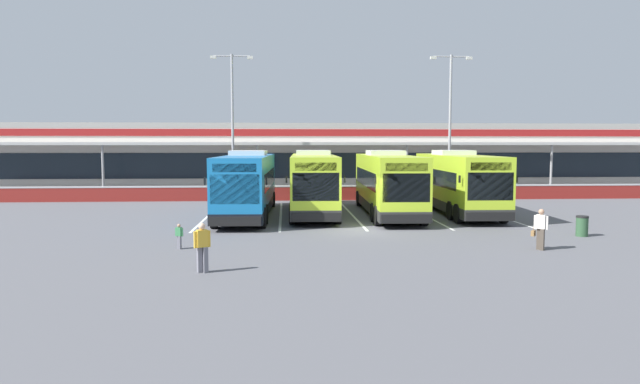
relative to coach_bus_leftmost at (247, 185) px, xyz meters
name	(u,v)px	position (x,y,z in m)	size (l,w,h in m)	color
ground_plane	(366,230)	(6.10, -5.50, -1.79)	(200.00, 200.00, 0.00)	#56565B
terminal_building	(326,156)	(6.10, 21.41, 1.23)	(70.00, 13.00, 6.00)	beige
red_barrier_wall	(338,193)	(6.10, 9.00, -1.23)	(60.00, 0.40, 1.10)	maroon
coach_bus_leftmost	(247,185)	(0.00, 0.00, 0.00)	(3.17, 12.22, 3.78)	#1972B7
coach_bus_left_centre	(313,184)	(3.86, 1.22, 0.00)	(3.17, 12.22, 3.78)	#B7DB2D
coach_bus_centre	(387,184)	(8.20, 0.37, 0.00)	(3.17, 12.22, 3.78)	#B7DB2D
coach_bus_right_centre	(457,183)	(12.57, 0.95, 0.00)	(3.17, 12.22, 3.78)	#B7DB2D
bay_stripe_far_west	(209,215)	(-2.30, 0.50, -1.78)	(0.14, 13.00, 0.01)	silver
bay_stripe_west	(281,215)	(1.90, 0.50, -1.78)	(0.14, 13.00, 0.01)	silver
bay_stripe_mid_west	(352,214)	(6.10, 0.50, -1.78)	(0.14, 13.00, 0.01)	silver
bay_stripe_centre	(421,214)	(10.30, 0.50, -1.78)	(0.14, 13.00, 0.01)	silver
bay_stripe_mid_east	(490,213)	(14.50, 0.50, -1.78)	(0.14, 13.00, 0.01)	silver
pedestrian_with_handbag	(540,228)	(12.19, -11.03, -0.93)	(0.58, 0.56, 1.62)	#4C4238
pedestrian_in_dark_coat	(202,246)	(-0.51, -14.17, -0.91)	(0.52, 0.35, 1.62)	slate
pedestrian_child	(179,235)	(-2.03, -9.97, -1.24)	(0.33, 0.24, 1.00)	slate
lamp_post_west	(233,116)	(-1.84, 11.39, 4.50)	(3.24, 0.28, 11.00)	#9E9EA3
lamp_post_centre	(450,116)	(14.95, 10.64, 4.50)	(3.24, 0.28, 11.00)	#9E9EA3
litter_bin	(582,226)	(15.56, -7.99, -1.32)	(0.54, 0.54, 0.93)	#2D5133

